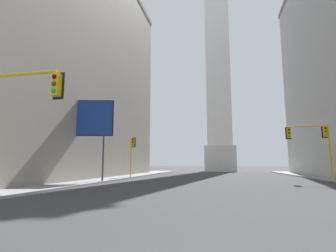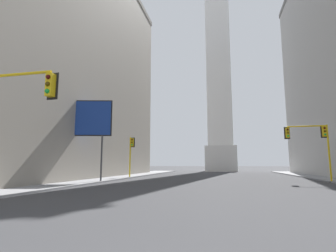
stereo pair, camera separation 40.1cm
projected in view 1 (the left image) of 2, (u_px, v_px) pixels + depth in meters
sidewalk_left at (85, 181)px, 27.67m from camera, size 5.00×78.24×0.15m
building_left at (36, 53)px, 35.77m from camera, size 19.52×47.87×33.70m
obelisk at (218, 64)px, 69.33m from camera, size 7.60×7.60×59.18m
traffic_light_near_left at (6, 103)px, 12.76m from camera, size 4.68×0.50×6.36m
traffic_light_mid_left at (132, 151)px, 35.50m from camera, size 0.77×0.50×5.48m
traffic_light_mid_right at (314, 139)px, 27.55m from camera, size 4.37×0.51×5.95m
billboard_sign at (86, 119)px, 27.72m from camera, size 5.80×1.50×8.64m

